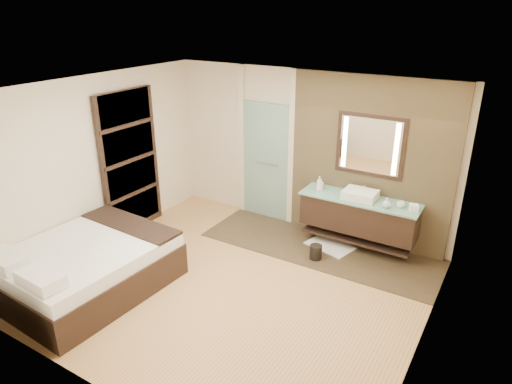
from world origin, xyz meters
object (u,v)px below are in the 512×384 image
Objects in this scene: mirror_unit at (370,145)px; bed at (87,267)px; vanity at (359,215)px; waste_bin at (316,252)px.

mirror_unit is 0.48× the size of bed.
mirror_unit is (0.00, 0.24, 1.07)m from vanity.
mirror_unit is at bearing 66.03° from waste_bin.
mirror_unit is 4.45m from bed.
waste_bin is at bearing -121.05° from vanity.
bed is 9.35× the size of waste_bin.
waste_bin is at bearing 47.70° from bed.
vanity is at bearing 50.40° from bed.
vanity is 1.75× the size of mirror_unit.
mirror_unit reaches higher than bed.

